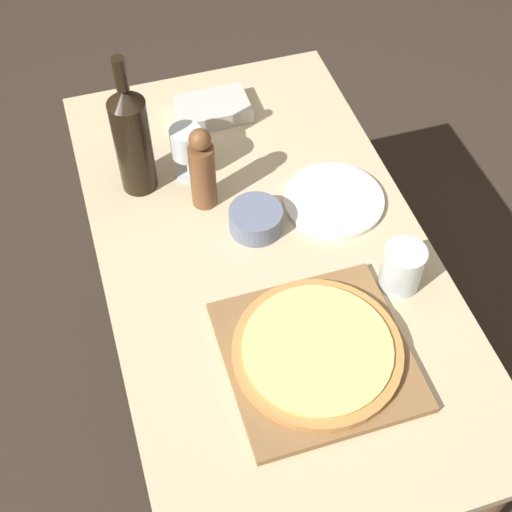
% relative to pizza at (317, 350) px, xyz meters
% --- Properties ---
extents(ground_plane, '(12.00, 12.00, 0.00)m').
position_rel_pizza_xyz_m(ground_plane, '(-0.01, 0.29, -0.76)').
color(ground_plane, '#382D23').
extents(dining_table, '(0.72, 1.30, 0.73)m').
position_rel_pizza_xyz_m(dining_table, '(-0.01, 0.29, -0.14)').
color(dining_table, '#CCB78E').
rests_on(dining_table, ground_plane).
extents(cutting_board, '(0.36, 0.36, 0.02)m').
position_rel_pizza_xyz_m(cutting_board, '(0.00, 0.00, -0.02)').
color(cutting_board, olive).
rests_on(cutting_board, dining_table).
extents(pizza, '(0.34, 0.34, 0.02)m').
position_rel_pizza_xyz_m(pizza, '(0.00, 0.00, 0.00)').
color(pizza, '#C68947').
rests_on(pizza, cutting_board).
extents(wine_bottle, '(0.08, 0.08, 0.36)m').
position_rel_pizza_xyz_m(wine_bottle, '(-0.24, 0.57, 0.12)').
color(wine_bottle, black).
rests_on(wine_bottle, dining_table).
extents(pepper_mill, '(0.06, 0.06, 0.22)m').
position_rel_pizza_xyz_m(pepper_mill, '(-0.11, 0.47, 0.07)').
color(pepper_mill, brown).
rests_on(pepper_mill, dining_table).
extents(wine_glass, '(0.07, 0.07, 0.14)m').
position_rel_pizza_xyz_m(wine_glass, '(-0.12, 0.57, 0.07)').
color(wine_glass, silver).
rests_on(wine_glass, dining_table).
extents(small_bowl, '(0.12, 0.12, 0.06)m').
position_rel_pizza_xyz_m(small_bowl, '(-0.02, 0.36, -0.00)').
color(small_bowl, slate).
rests_on(small_bowl, dining_table).
extents(drinking_tumbler, '(0.09, 0.09, 0.11)m').
position_rel_pizza_xyz_m(drinking_tumbler, '(0.23, 0.12, 0.02)').
color(drinking_tumbler, silver).
rests_on(drinking_tumbler, dining_table).
extents(dinner_plate, '(0.24, 0.24, 0.01)m').
position_rel_pizza_xyz_m(dinner_plate, '(0.18, 0.38, -0.02)').
color(dinner_plate, white).
rests_on(dinner_plate, dining_table).
extents(food_container, '(0.18, 0.12, 0.04)m').
position_rel_pizza_xyz_m(food_container, '(-0.01, 0.76, -0.01)').
color(food_container, beige).
rests_on(food_container, dining_table).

